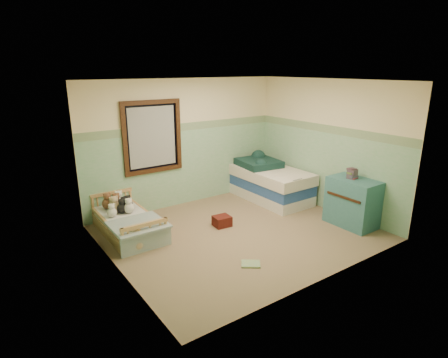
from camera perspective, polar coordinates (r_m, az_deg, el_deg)
floor at (r=6.38m, az=2.33°, el=-8.27°), size 4.20×3.60×0.02m
ceiling at (r=5.78m, az=2.63°, el=14.97°), size 4.20×3.60×0.02m
wall_back at (r=7.43m, az=-6.04°, el=5.52°), size 4.20×0.04×2.50m
wall_front at (r=4.72m, az=15.89°, el=-1.69°), size 4.20×0.04×2.50m
wall_left at (r=5.01m, az=-16.97°, el=-0.72°), size 0.04×3.60×2.50m
wall_right at (r=7.40m, az=15.54°, el=4.95°), size 0.04×3.60×2.50m
wainscot_mint at (r=7.53m, az=-5.87°, el=1.77°), size 4.20×0.01×1.50m
border_strip at (r=7.36m, az=-6.06°, el=7.99°), size 4.20×0.01×0.15m
window_frame at (r=7.05m, az=-10.93°, el=6.35°), size 1.16×0.06×1.36m
window_blinds at (r=7.06m, az=-10.96°, el=6.36°), size 0.92×0.01×1.12m
toddler_bed_frame at (r=6.50m, az=-14.55°, el=-7.29°), size 0.76×1.52×0.20m
toddler_mattress at (r=6.44m, az=-14.65°, el=-6.01°), size 0.69×1.45×0.12m
patchwork_quilt at (r=6.01m, az=-13.08°, el=-6.84°), size 0.82×0.76×0.03m
plush_bed_brown at (r=6.79m, az=-17.45°, el=-3.62°), size 0.20×0.20×0.20m
plush_bed_white at (r=6.84m, az=-15.86°, el=-3.30°), size 0.20×0.20×0.20m
plush_bed_tan at (r=6.60m, az=-16.44°, el=-4.11°), size 0.20×0.20×0.20m
plush_bed_dark at (r=6.68m, az=-14.57°, el=-3.83°), size 0.17×0.17×0.17m
plush_floor_cream at (r=6.29m, az=-15.84°, el=-8.10°), size 0.23×0.23×0.23m
plush_floor_tan at (r=5.88m, az=-13.31°, el=-9.59°), size 0.25×0.25×0.25m
twin_bed_frame at (r=7.97m, az=6.91°, el=-2.23°), size 0.91×1.82×0.22m
twin_boxspring at (r=7.90m, az=6.97°, el=-0.72°), size 0.91×1.82×0.22m
twin_mattress at (r=7.83m, az=7.02°, el=0.81°), size 0.95×1.86×0.22m
teal_blanket at (r=7.97m, az=5.36°, el=2.49°), size 0.86×0.90×0.14m
dresser at (r=6.89m, az=19.16°, el=-3.41°), size 0.53×0.84×0.84m
book_stack at (r=6.78m, az=19.13°, el=0.73°), size 0.17×0.14×0.16m
red_pillow at (r=6.58m, az=-0.31°, el=-6.49°), size 0.31×0.28×0.18m
floor_book at (r=5.42m, az=4.13°, el=-12.89°), size 0.34×0.32×0.02m
extra_plush_0 at (r=6.41m, az=-16.86°, el=-4.96°), size 0.16×0.16×0.16m
extra_plush_1 at (r=6.53m, az=-15.38°, el=-4.37°), size 0.18×0.18×0.18m
extra_plush_2 at (r=6.50m, az=-14.41°, el=-4.35°), size 0.18×0.18×0.18m
extra_plush_3 at (r=6.74m, az=-16.81°, el=-3.89°), size 0.16×0.16×0.16m
extra_plush_4 at (r=6.64m, az=-15.08°, el=-3.98°), size 0.17×0.17×0.17m
extra_plush_5 at (r=6.77m, az=-16.20°, el=-3.60°), size 0.19×0.19×0.19m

